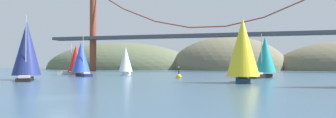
% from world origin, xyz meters
% --- Properties ---
extents(ground_plane, '(360.00, 360.00, 0.00)m').
position_xyz_m(ground_plane, '(0.00, 0.00, 0.00)').
color(ground_plane, '#385670').
extents(headland_center, '(59.00, 44.00, 33.60)m').
position_xyz_m(headland_center, '(5.00, 135.00, 0.00)').
color(headland_center, '#6B664C').
rests_on(headland_center, ground_plane).
extents(headland_left, '(87.83, 44.00, 29.70)m').
position_xyz_m(headland_left, '(-55.00, 135.00, 0.00)').
color(headland_left, '#5B6647').
rests_on(headland_left, ground_plane).
extents(suspension_bridge, '(133.79, 6.00, 34.83)m').
position_xyz_m(suspension_bridge, '(0.00, 95.00, 15.32)').
color(suspension_bridge, brown).
rests_on(suspension_bridge, ground_plane).
extents(sailboat_yellow_sail, '(5.16, 8.51, 10.24)m').
position_xyz_m(sailboat_yellow_sail, '(14.60, 24.61, 5.17)').
color(sailboat_yellow_sail, navy).
rests_on(sailboat_yellow_sail, ground_plane).
extents(sailboat_white_mainsail, '(4.29, 6.95, 7.40)m').
position_xyz_m(sailboat_white_mainsail, '(-15.14, 50.26, 3.79)').
color(sailboat_white_mainsail, white).
rests_on(sailboat_white_mainsail, ground_plane).
extents(sailboat_teal_sail, '(6.95, 8.88, 9.30)m').
position_xyz_m(sailboat_teal_sail, '(18.76, 45.28, 4.57)').
color(sailboat_teal_sail, black).
rests_on(sailboat_teal_sail, ground_plane).
extents(sailboat_red_spinnaker, '(7.64, 5.72, 8.47)m').
position_xyz_m(sailboat_red_spinnaker, '(-30.69, 51.99, 4.43)').
color(sailboat_red_spinnaker, '#B7B2A8').
rests_on(sailboat_red_spinnaker, ground_plane).
extents(sailboat_blue_spinnaker, '(7.65, 7.29, 9.73)m').
position_xyz_m(sailboat_blue_spinnaker, '(-23.39, 42.58, 4.36)').
color(sailboat_blue_spinnaker, '#191E4C').
rests_on(sailboat_blue_spinnaker, ground_plane).
extents(sailboat_navy_sail, '(8.30, 9.67, 11.48)m').
position_xyz_m(sailboat_navy_sail, '(-23.52, 24.04, 5.53)').
color(sailboat_navy_sail, black).
rests_on(sailboat_navy_sail, ground_plane).
extents(channel_buoy, '(1.10, 1.10, 2.64)m').
position_xyz_m(channel_buoy, '(1.46, 38.74, 0.37)').
color(channel_buoy, gold).
rests_on(channel_buoy, ground_plane).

